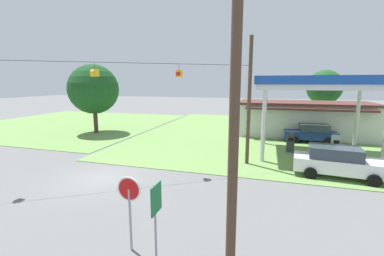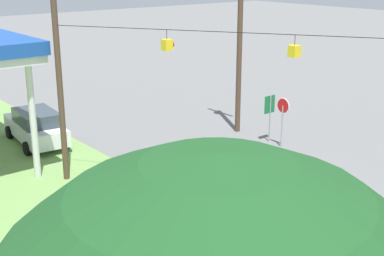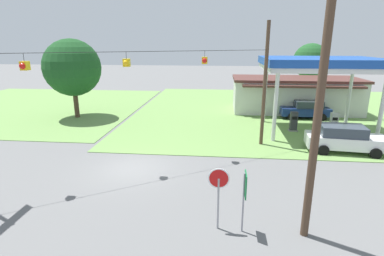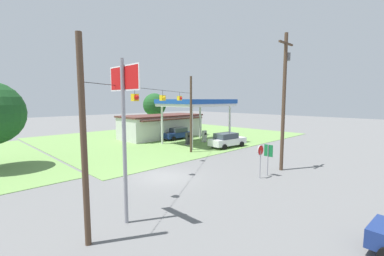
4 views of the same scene
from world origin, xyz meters
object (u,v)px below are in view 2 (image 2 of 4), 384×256
(stop_sign_roadside, at_px, (283,111))
(utility_pole_main, at_px, (240,17))
(route_sign, at_px, (270,109))
(car_at_pumps_front, at_px, (36,126))

(stop_sign_roadside, height_order, utility_pole_main, utility_pole_main)
(stop_sign_roadside, xyz_separation_m, utility_pole_main, (3.26, -0.07, 4.29))
(stop_sign_roadside, xyz_separation_m, route_sign, (0.95, -0.10, -0.10))
(utility_pole_main, bearing_deg, car_at_pumps_front, 62.78)
(car_at_pumps_front, bearing_deg, stop_sign_roadside, -125.37)
(stop_sign_roadside, bearing_deg, route_sign, 173.94)
(car_at_pumps_front, height_order, utility_pole_main, utility_pole_main)
(car_at_pumps_front, relative_size, stop_sign_roadside, 2.02)
(route_sign, height_order, utility_pole_main, utility_pole_main)
(stop_sign_roadside, relative_size, route_sign, 1.04)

